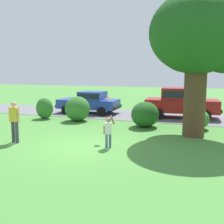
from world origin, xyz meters
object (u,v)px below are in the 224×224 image
child_thrower (108,130)px  frisbee (108,98)px  oak_tree_large (200,39)px  parked_sedan (90,101)px  adult_onlooker (14,120)px  parked_suv (182,101)px

child_thrower → frisbee: frisbee is taller
oak_tree_large → frisbee: oak_tree_large is taller
parked_sedan → adult_onlooker: bearing=-88.0°
oak_tree_large → child_thrower: bearing=-133.5°
parked_sedan → child_thrower: parked_sedan is taller
parked_suv → frisbee: 7.25m
frisbee → oak_tree_large: bearing=30.9°
parked_suv → frisbee: parked_suv is taller
child_thrower → parked_sedan: bearing=118.7°
oak_tree_large → parked_suv: bearing=103.1°
parked_suv → frisbee: bearing=-110.5°
parked_sedan → frisbee: bearing=-60.1°
child_thrower → parked_suv: bearing=75.4°
oak_tree_large → parked_suv: (-1.07, 4.61, -3.32)m
parked_suv → adult_onlooker: bearing=-125.3°
oak_tree_large → parked_suv: size_ratio=1.34×
frisbee → adult_onlooker: frisbee is taller
adult_onlooker → frisbee: bearing=26.4°
parked_sedan → frisbee: (3.78, -6.57, 0.98)m
oak_tree_large → parked_sedan: (-7.37, 4.42, -3.55)m
parked_suv → adult_onlooker: size_ratio=2.77×
parked_suv → adult_onlooker: parked_suv is taller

